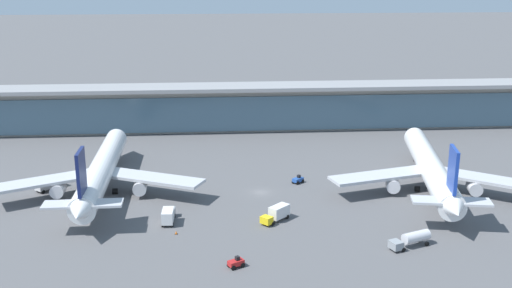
% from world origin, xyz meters
% --- Properties ---
extents(ground_plane, '(1200.00, 1200.00, 0.00)m').
position_xyz_m(ground_plane, '(0.00, 0.00, 0.00)').
color(ground_plane, '#515154').
extents(airliner_left_stand, '(49.23, 63.86, 17.04)m').
position_xyz_m(airliner_left_stand, '(-37.53, 3.07, 5.36)').
color(airliner_left_stand, white).
rests_on(airliner_left_stand, ground).
extents(airliner_centre_stand, '(48.43, 63.72, 17.04)m').
position_xyz_m(airliner_centre_stand, '(40.71, -1.34, 5.36)').
color(airliner_centre_stand, white).
rests_on(airliner_centre_stand, ground).
extents(service_truck_near_nose_grey, '(2.59, 7.38, 3.10)m').
position_xyz_m(service_truck_near_nose_grey, '(-20.77, -16.51, 1.69)').
color(service_truck_near_nose_grey, gray).
rests_on(service_truck_near_nose_grey, ground).
extents(service_truck_under_wing_olive, '(6.38, 7.12, 3.10)m').
position_xyz_m(service_truck_under_wing_olive, '(-50.74, 5.49, 1.69)').
color(service_truck_under_wing_olive, olive).
rests_on(service_truck_under_wing_olive, ground).
extents(service_truck_mid_apron_blue, '(3.28, 3.17, 2.05)m').
position_xyz_m(service_truck_mid_apron_blue, '(9.80, 5.84, 0.87)').
color(service_truck_mid_apron_blue, '#234C9E').
rests_on(service_truck_mid_apron_blue, ground).
extents(service_truck_by_tail_grey, '(8.82, 5.31, 2.95)m').
position_xyz_m(service_truck_by_tail_grey, '(26.27, -31.89, 1.71)').
color(service_truck_by_tail_grey, gray).
rests_on(service_truck_by_tail_grey, ground).
extents(service_truck_on_taxiway_red, '(3.33, 2.87, 2.05)m').
position_xyz_m(service_truck_on_taxiway_red, '(-7.52, -37.70, 0.87)').
color(service_truck_on_taxiway_red, '#B21E1E').
rests_on(service_truck_on_taxiway_red, ground).
extents(service_truck_at_far_stand_yellow, '(6.83, 6.75, 3.10)m').
position_xyz_m(service_truck_at_far_stand_yellow, '(1.98, -17.27, 1.69)').
color(service_truck_at_far_stand_yellow, yellow).
rests_on(service_truck_at_far_stand_yellow, ground).
extents(terminal_building, '(202.27, 12.80, 15.20)m').
position_xyz_m(terminal_building, '(0.00, 59.09, 7.87)').
color(terminal_building, '#9E998E').
rests_on(terminal_building, ground).
extents(safety_cone_bravo, '(0.62, 0.62, 0.70)m').
position_xyz_m(safety_cone_bravo, '(-18.87, -22.59, 0.32)').
color(safety_cone_bravo, orange).
rests_on(safety_cone_bravo, ground).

